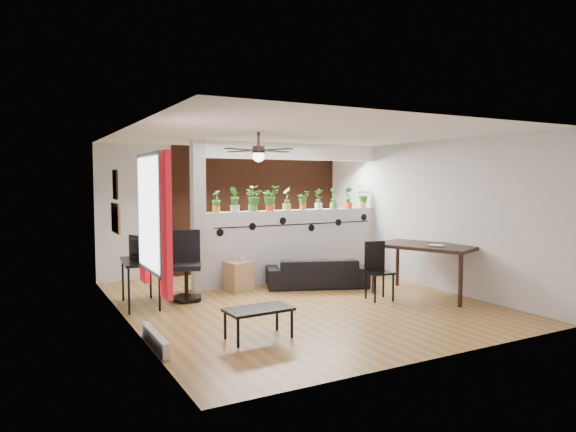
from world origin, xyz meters
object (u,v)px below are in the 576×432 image
(potted_plant_2, at_px, (253,198))
(computer_desk, at_px, (140,264))
(cube_shelf, at_px, (238,276))
(folding_chair, at_px, (377,265))
(potted_plant_9, at_px, (362,196))
(dining_table, at_px, (426,250))
(sofa, at_px, (317,273))
(potted_plant_4, at_px, (287,198))
(potted_plant_7, at_px, (334,197))
(potted_plant_0, at_px, (216,201))
(potted_plant_3, at_px, (270,197))
(ceiling_fan, at_px, (259,152))
(coffee_table, at_px, (259,311))
(potted_plant_8, at_px, (348,197))
(cup, at_px, (241,259))
(potted_plant_1, at_px, (235,198))
(potted_plant_5, at_px, (303,200))
(office_chair, at_px, (186,270))
(potted_plant_6, at_px, (319,198))

(potted_plant_2, relative_size, computer_desk, 0.46)
(cube_shelf, bearing_deg, folding_chair, -56.24)
(potted_plant_9, distance_m, dining_table, 2.33)
(sofa, height_order, computer_desk, computer_desk)
(potted_plant_4, bearing_deg, potted_plant_9, 0.00)
(potted_plant_7, distance_m, sofa, 1.71)
(potted_plant_0, bearing_deg, potted_plant_3, 0.00)
(ceiling_fan, distance_m, coffee_table, 2.36)
(computer_desk, distance_m, coffee_table, 2.51)
(folding_chair, bearing_deg, potted_plant_8, 67.47)
(ceiling_fan, relative_size, computer_desk, 1.18)
(ceiling_fan, relative_size, potted_plant_0, 3.10)
(potted_plant_4, relative_size, potted_plant_9, 0.98)
(cup, bearing_deg, dining_table, -35.53)
(potted_plant_0, bearing_deg, potted_plant_4, 0.00)
(potted_plant_8, bearing_deg, potted_plant_2, -180.00)
(potted_plant_1, relative_size, potted_plant_5, 1.24)
(potted_plant_4, distance_m, computer_desk, 3.09)
(dining_table, bearing_deg, potted_plant_8, 91.66)
(potted_plant_3, distance_m, potted_plant_5, 0.70)
(potted_plant_2, distance_m, potted_plant_9, 2.46)
(potted_plant_0, distance_m, potted_plant_2, 0.70)
(office_chair, distance_m, dining_table, 3.94)
(potted_plant_6, bearing_deg, sofa, -123.28)
(sofa, distance_m, cup, 1.40)
(potted_plant_3, distance_m, potted_plant_7, 1.40)
(potted_plant_5, distance_m, potted_plant_7, 0.70)
(potted_plant_2, relative_size, potted_plant_5, 1.29)
(cup, bearing_deg, potted_plant_2, 41.56)
(ceiling_fan, relative_size, potted_plant_7, 2.87)
(potted_plant_9, bearing_deg, potted_plant_6, -180.00)
(cup, relative_size, computer_desk, 0.12)
(coffee_table, bearing_deg, potted_plant_4, 56.27)
(potted_plant_4, height_order, potted_plant_5, potted_plant_4)
(computer_desk, height_order, office_chair, office_chair)
(potted_plant_4, relative_size, computer_desk, 0.42)
(potted_plant_7, bearing_deg, ceiling_fan, -144.00)
(potted_plant_4, bearing_deg, potted_plant_2, -180.00)
(computer_desk, relative_size, coffee_table, 1.24)
(potted_plant_2, height_order, potted_plant_5, potted_plant_2)
(potted_plant_0, distance_m, cup, 1.11)
(computer_desk, distance_m, office_chair, 0.76)
(ceiling_fan, distance_m, cube_shelf, 2.54)
(computer_desk, bearing_deg, potted_plant_1, 19.36)
(folding_chair, relative_size, coffee_table, 1.13)
(ceiling_fan, xyz_separation_m, computer_desk, (-1.45, 1.16, -1.68))
(potted_plant_4, distance_m, potted_plant_5, 0.35)
(ceiling_fan, height_order, cube_shelf, ceiling_fan)
(potted_plant_3, bearing_deg, sofa, -51.14)
(sofa, xyz_separation_m, computer_desk, (-3.10, 0.08, 0.39))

